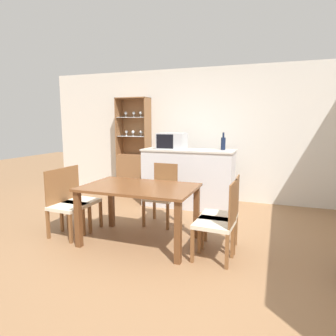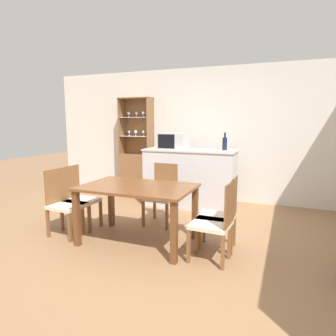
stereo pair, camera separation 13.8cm
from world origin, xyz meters
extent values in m
plane|color=#936B47|center=(0.00, 0.00, 0.00)|extent=(18.00, 18.00, 0.00)
cube|color=silver|center=(0.00, 2.63, 1.27)|extent=(6.80, 0.06, 2.55)
cube|color=silver|center=(-0.13, 1.93, 0.50)|extent=(1.61, 0.54, 1.01)
cube|color=beige|center=(-0.13, 1.93, 1.02)|extent=(1.64, 0.57, 0.03)
cube|color=brown|center=(-1.46, 2.44, 0.42)|extent=(0.68, 0.33, 0.84)
cube|color=brown|center=(-1.46, 2.59, 1.43)|extent=(0.68, 0.02, 1.16)
cube|color=brown|center=(-1.79, 2.44, 1.43)|extent=(0.02, 0.33, 1.16)
cube|color=brown|center=(-1.13, 2.44, 1.43)|extent=(0.02, 0.33, 1.16)
cube|color=brown|center=(-1.46, 2.44, 2.00)|extent=(0.68, 0.33, 0.02)
cube|color=white|center=(-1.46, 2.44, 1.23)|extent=(0.63, 0.28, 0.01)
cube|color=white|center=(-1.46, 2.44, 1.61)|extent=(0.63, 0.28, 0.01)
cylinder|color=white|center=(-1.64, 2.46, 1.24)|extent=(0.04, 0.04, 0.01)
cylinder|color=white|center=(-1.64, 2.46, 1.27)|extent=(0.01, 0.01, 0.06)
sphere|color=white|center=(-1.64, 2.46, 1.32)|extent=(0.06, 0.06, 0.06)
cylinder|color=white|center=(-1.64, 2.45, 1.62)|extent=(0.04, 0.04, 0.01)
cylinder|color=white|center=(-1.64, 2.45, 1.65)|extent=(0.01, 0.01, 0.06)
sphere|color=white|center=(-1.64, 2.45, 1.70)|extent=(0.06, 0.06, 0.06)
cylinder|color=white|center=(-1.46, 2.42, 1.24)|extent=(0.04, 0.04, 0.01)
cylinder|color=white|center=(-1.46, 2.42, 1.27)|extent=(0.01, 0.01, 0.06)
sphere|color=white|center=(-1.46, 2.42, 1.32)|extent=(0.06, 0.06, 0.06)
cylinder|color=white|center=(-1.46, 2.47, 1.62)|extent=(0.04, 0.04, 0.01)
cylinder|color=white|center=(-1.46, 2.47, 1.65)|extent=(0.01, 0.01, 0.06)
sphere|color=white|center=(-1.46, 2.47, 1.70)|extent=(0.06, 0.06, 0.06)
cylinder|color=white|center=(-1.28, 2.43, 1.24)|extent=(0.04, 0.04, 0.01)
cylinder|color=white|center=(-1.28, 2.43, 1.27)|extent=(0.01, 0.01, 0.06)
sphere|color=white|center=(-1.28, 2.43, 1.32)|extent=(0.06, 0.06, 0.06)
cylinder|color=white|center=(-1.28, 2.43, 1.62)|extent=(0.04, 0.04, 0.01)
cylinder|color=white|center=(-1.28, 2.43, 1.65)|extent=(0.01, 0.01, 0.06)
sphere|color=white|center=(-1.28, 2.43, 1.70)|extent=(0.06, 0.06, 0.06)
cube|color=brown|center=(-0.24, 0.15, 0.72)|extent=(1.40, 0.90, 0.03)
cube|color=brown|center=(-0.88, -0.24, 0.35)|extent=(0.07, 0.07, 0.70)
cube|color=brown|center=(0.40, -0.24, 0.35)|extent=(0.07, 0.07, 0.70)
cube|color=brown|center=(-0.88, 0.54, 0.35)|extent=(0.07, 0.07, 0.70)
cube|color=brown|center=(0.40, 0.54, 0.35)|extent=(0.07, 0.07, 0.70)
cube|color=beige|center=(-1.22, 0.01, 0.40)|extent=(0.45, 0.45, 0.05)
cube|color=brown|center=(-1.42, 0.03, 0.66)|extent=(0.04, 0.39, 0.47)
cube|color=brown|center=(-1.02, 0.19, 0.19)|extent=(0.04, 0.04, 0.38)
cube|color=brown|center=(-1.05, -0.19, 0.19)|extent=(0.04, 0.04, 0.38)
cube|color=brown|center=(-1.40, 0.22, 0.19)|extent=(0.04, 0.04, 0.38)
cube|color=brown|center=(-1.43, -0.16, 0.19)|extent=(0.04, 0.04, 0.38)
cube|color=beige|center=(0.74, 0.28, 0.40)|extent=(0.43, 0.43, 0.05)
cube|color=brown|center=(0.94, 0.29, 0.66)|extent=(0.03, 0.39, 0.47)
cube|color=brown|center=(0.55, 0.09, 0.19)|extent=(0.04, 0.04, 0.38)
cube|color=brown|center=(0.54, 0.47, 0.19)|extent=(0.04, 0.04, 0.38)
cube|color=brown|center=(0.93, 0.10, 0.19)|extent=(0.04, 0.04, 0.38)
cube|color=brown|center=(0.92, 0.48, 0.19)|extent=(0.04, 0.04, 0.38)
cube|color=beige|center=(-0.24, 0.88, 0.40)|extent=(0.43, 0.43, 0.05)
cube|color=brown|center=(-0.24, 1.08, 0.66)|extent=(0.39, 0.03, 0.47)
cube|color=brown|center=(-0.06, 0.68, 0.19)|extent=(0.04, 0.04, 0.38)
cube|color=brown|center=(-0.44, 0.69, 0.19)|extent=(0.04, 0.04, 0.38)
cube|color=brown|center=(-0.05, 1.06, 0.19)|extent=(0.04, 0.04, 0.38)
cube|color=brown|center=(-0.43, 1.07, 0.19)|extent=(0.04, 0.04, 0.38)
cube|color=beige|center=(0.74, 0.01, 0.40)|extent=(0.44, 0.44, 0.05)
cube|color=brown|center=(0.94, 0.00, 0.66)|extent=(0.04, 0.39, 0.47)
cube|color=brown|center=(0.54, -0.17, 0.19)|extent=(0.04, 0.04, 0.38)
cube|color=brown|center=(0.56, 0.21, 0.19)|extent=(0.04, 0.04, 0.38)
cube|color=brown|center=(0.92, -0.18, 0.19)|extent=(0.04, 0.04, 0.38)
cube|color=brown|center=(0.94, 0.19, 0.19)|extent=(0.04, 0.04, 0.38)
cube|color=beige|center=(-1.22, 0.28, 0.40)|extent=(0.45, 0.45, 0.05)
cube|color=brown|center=(-1.42, 0.30, 0.66)|extent=(0.05, 0.39, 0.47)
cube|color=brown|center=(-1.02, 0.46, 0.19)|extent=(0.04, 0.04, 0.38)
cube|color=brown|center=(-1.05, 0.08, 0.19)|extent=(0.04, 0.04, 0.38)
cube|color=brown|center=(-1.40, 0.49, 0.19)|extent=(0.04, 0.04, 0.38)
cube|color=brown|center=(-1.43, 0.11, 0.19)|extent=(0.04, 0.04, 0.38)
cube|color=#B7BABF|center=(-0.45, 1.97, 1.18)|extent=(0.49, 0.38, 0.29)
cube|color=black|center=(-0.52, 1.78, 1.18)|extent=(0.31, 0.01, 0.25)
cylinder|color=#141E38|center=(0.47, 2.05, 1.15)|extent=(0.08, 0.08, 0.22)
cylinder|color=#141E38|center=(0.47, 2.05, 1.30)|extent=(0.03, 0.03, 0.09)
camera|label=1|loc=(1.35, -3.16, 1.54)|focal=32.00mm
camera|label=2|loc=(1.48, -3.11, 1.54)|focal=32.00mm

